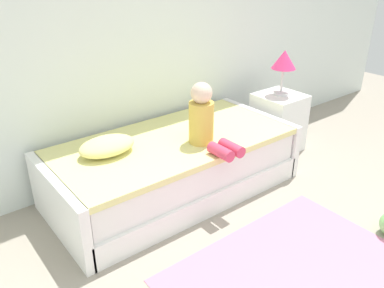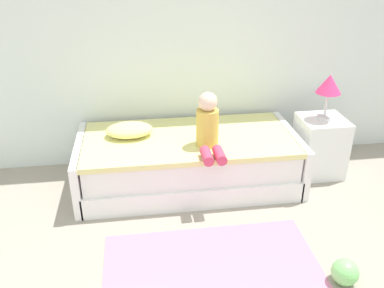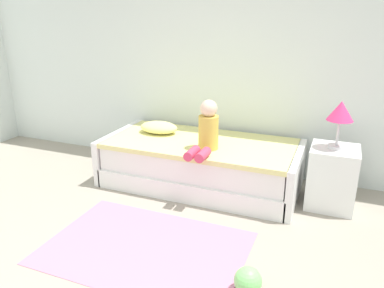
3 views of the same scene
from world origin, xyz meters
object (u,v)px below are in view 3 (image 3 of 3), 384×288
at_px(nightstand, 332,177).
at_px(pillow, 159,127).
at_px(toy_ball, 248,281).
at_px(bed, 201,163).
at_px(child_figure, 207,130).
at_px(table_lamp, 341,113).

bearing_deg(nightstand, pillow, 177.49).
height_order(pillow, toy_ball, pillow).
distance_m(nightstand, pillow, 1.92).
relative_size(bed, child_figure, 4.14).
bearing_deg(pillow, nightstand, -2.51).
height_order(bed, toy_ball, bed).
distance_m(bed, child_figure, 0.53).
height_order(bed, child_figure, child_figure).
xyz_separation_m(bed, toy_ball, (0.91, -1.49, -0.15)).
bearing_deg(table_lamp, pillow, 177.49).
relative_size(table_lamp, pillow, 1.02).
bearing_deg(pillow, table_lamp, -2.51).
bearing_deg(toy_ball, child_figure, 121.02).
relative_size(bed, table_lamp, 4.69).
bearing_deg(child_figure, toy_ball, -58.98).
relative_size(pillow, toy_ball, 2.30).
bearing_deg(pillow, bed, -10.30).
height_order(table_lamp, toy_ball, table_lamp).
xyz_separation_m(child_figure, pillow, (-0.70, 0.33, -0.14)).
height_order(nightstand, child_figure, child_figure).
bearing_deg(table_lamp, child_figure, -168.47).
distance_m(table_lamp, pillow, 1.94).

